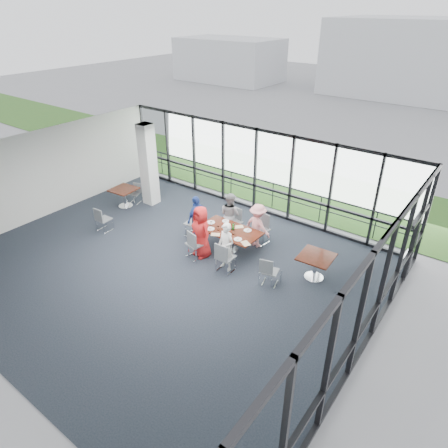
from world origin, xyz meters
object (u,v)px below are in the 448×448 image
Objects in this scene: diner_far_left at (230,215)px; chair_spare_la at (104,219)px; chair_main_nr at (226,257)px; main_table at (230,233)px; diner_end at (197,217)px; chair_main_fr at (261,230)px; chair_main_nl at (195,244)px; chair_main_end at (193,223)px; side_table_left at (124,191)px; chair_spare_lb at (134,194)px; chair_main_fl at (235,222)px; chair_spare_r at (270,271)px; diner_far_right at (258,226)px; side_table_right at (316,259)px; structural_column at (148,165)px; diner_near_right at (226,247)px; diner_near_left at (201,232)px.

chair_spare_la is (-3.71, -2.40, -0.34)m from diner_far_left.
main_table is at bearing 119.57° from chair_main_nr.
chair_main_fr is (1.90, 1.02, -0.30)m from diner_end.
chair_main_end reaches higher than chair_main_nl.
chair_main_nl is at bearing -13.43° from side_table_left.
chair_spare_lb is (-3.55, 0.54, -0.09)m from chair_main_end.
main_table is 2.03× the size of chair_main_nr.
chair_main_fl is 4.64m from chair_spare_lb.
chair_main_fl is at bearing 31.15° from chair_spare_la.
chair_spare_r reaches higher than main_table.
diner_far_left is 1.13m from diner_far_right.
side_table_right is at bearing 1.18° from side_table_left.
chair_main_nr is at bearing 127.61° from chair_main_fl.
chair_main_nl is 1.13× the size of chair_spare_r.
side_table_right is 2.42m from chair_main_fr.
structural_column is at bearing -107.26° from diner_end.
diner_end reaches higher than chair_main_nr.
diner_near_right reaches higher than chair_main_fl.
chair_main_fr reaches higher than side_table_left.
diner_far_right is 2.06m from diner_end.
side_table_right is 0.64× the size of diner_end.
chair_spare_r is (2.55, -1.55, -0.35)m from diner_far_left.
side_table_right is at bearing 177.66° from diner_far_right.
chair_spare_r is (-0.89, -1.02, -0.22)m from side_table_right.
chair_main_nl is 1.36m from chair_main_end.
diner_near_left is 1.06m from diner_near_right.
chair_spare_la is at bearing -173.84° from chair_main_nr.
diner_far_left is (4.61, 0.70, 0.14)m from side_table_left.
diner_near_left reaches higher than chair_main_end.
diner_near_left reaches higher than chair_main_fl.
structural_column is 2.85m from chair_spare_la.
chair_main_end reaches higher than main_table.
diner_far_left is 2.17m from chair_main_nr.
chair_main_fl is at bearing 8.63° from chair_main_fr.
chair_main_nr is at bearing -10.99° from side_table_left.
structural_column is at bearing 6.33° from diner_far_left.
structural_column is at bearing 7.70° from chair_main_fr.
chair_main_nr is 4.91m from chair_spare_la.
side_table_left is 1.23× the size of chair_spare_lb.
chair_main_nr is 2.37m from chair_main_end.
diner_far_right is (5.74, 0.66, 0.11)m from side_table_left.
chair_spare_la is 2.29m from chair_spare_lb.
diner_near_right is 5.82m from chair_spare_lb.
structural_column reaches higher than chair_spare_r.
chair_main_fl is at bearing 166.32° from chair_spare_lb.
diner_near_right is at bearing 5.25° from chair_spare_la.
main_table is 1.16× the size of diner_near_left.
chair_spare_la is (-2.72, -1.60, -0.05)m from chair_main_end.
structural_column reaches higher than diner_near_left.
diner_far_right reaches higher than side_table_right.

